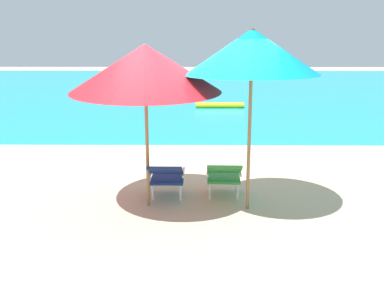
# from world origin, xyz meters

# --- Properties ---
(ground_plane) EXTENTS (40.00, 40.00, 0.00)m
(ground_plane) POSITION_xyz_m (0.00, 4.00, 0.00)
(ground_plane) COLOR #CCB78E
(ocean_band) EXTENTS (40.00, 18.00, 0.01)m
(ocean_band) POSITION_xyz_m (0.00, 12.46, 0.00)
(ocean_band) COLOR teal
(ocean_band) RESTS_ON ground_plane
(swim_buoy) EXTENTS (1.60, 0.18, 0.18)m
(swim_buoy) POSITION_xyz_m (0.85, 8.41, 0.10)
(swim_buoy) COLOR yellow
(swim_buoy) RESTS_ON ocean_band
(lounge_chair_left) EXTENTS (0.56, 0.88, 0.68)m
(lounge_chair_left) POSITION_xyz_m (-0.39, 0.03, 0.40)
(lounge_chair_left) COLOR navy
(lounge_chair_left) RESTS_ON ground_plane
(lounge_chair_right) EXTENTS (0.57, 0.89, 0.68)m
(lounge_chair_right) POSITION_xyz_m (0.51, 0.09, 0.40)
(lounge_chair_right) COLOR #338E3D
(lounge_chair_right) RESTS_ON ground_plane
(beach_umbrella_left) EXTENTS (2.36, 2.37, 2.45)m
(beach_umbrella_left) POSITION_xyz_m (-0.66, -0.21, 2.09)
(beach_umbrella_left) COLOR olive
(beach_umbrella_left) RESTS_ON ground_plane
(beach_umbrella_right) EXTENTS (2.30, 2.32, 2.67)m
(beach_umbrella_right) POSITION_xyz_m (0.84, -0.32, 2.32)
(beach_umbrella_right) COLOR olive
(beach_umbrella_right) RESTS_ON ground_plane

